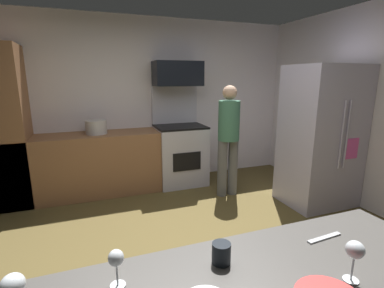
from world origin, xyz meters
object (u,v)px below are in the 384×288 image
oven_range (180,152)px  wine_glass_near (355,252)px  person_cook (228,136)px  refrigerator (321,137)px  microwave (178,74)px  stock_pot (96,127)px  wine_glass_mid (116,261)px  mug_coffee (221,253)px  wine_glass_far (13,286)px

oven_range → wine_glass_near: (-0.42, -3.53, 0.51)m
oven_range → person_cook: (0.49, -0.71, 0.37)m
refrigerator → person_cook: bearing=147.9°
oven_range → wine_glass_near: bearing=-96.8°
microwave → stock_pot: 1.46m
wine_glass_mid → stock_pot: stock_pot is taller
oven_range → wine_glass_mid: oven_range is taller
person_cook → mug_coffee: 2.87m
wine_glass_far → mug_coffee: 0.77m
wine_glass_mid → mug_coffee: 0.44m
oven_range → stock_pot: bearing=179.8°
wine_glass_near → mug_coffee: size_ratio=1.89×
refrigerator → stock_pot: size_ratio=6.24×
microwave → refrigerator: (1.53, -1.45, -0.82)m
microwave → refrigerator: bearing=-43.5°
wine_glass_far → wine_glass_mid: bearing=6.2°
wine_glass_far → wine_glass_near: bearing=-11.9°
wine_glass_near → wine_glass_far: bearing=168.1°
wine_glass_far → mug_coffee: (0.77, 0.03, -0.08)m
refrigerator → wine_glass_mid: size_ratio=11.80×
wine_glass_far → mug_coffee: wine_glass_far is taller
person_cook → stock_pot: bearing=157.6°
wine_glass_mid → mug_coffee: bearing=-1.0°
wine_glass_near → refrigerator: bearing=48.1°
oven_range → mug_coffee: 3.39m
wine_glass_mid → microwave: bearing=68.7°
person_cook → refrigerator: bearing=-32.1°
person_cook → wine_glass_near: size_ratio=9.12×
mug_coffee → stock_pot: bearing=97.0°
wine_glass_mid → wine_glass_far: (-0.33, -0.04, 0.01)m
refrigerator → wine_glass_mid: bearing=-146.3°
oven_range → refrigerator: (1.53, -1.36, 0.40)m
refrigerator → mug_coffee: size_ratio=20.08×
mug_coffee → stock_pot: size_ratio=0.31×
microwave → mug_coffee: bearing=-104.4°
person_cook → wine_glass_mid: 3.10m
oven_range → stock_pot: oven_range is taller
person_cook → mug_coffee: size_ratio=17.27×
wine_glass_near → wine_glass_far: wine_glass_near is taller
refrigerator → stock_pot: 3.10m
oven_range → stock_pot: size_ratio=5.28×
refrigerator → person_cook: size_ratio=1.16×
person_cook → stock_pot: person_cook is taller
mug_coffee → wine_glass_near: bearing=-33.1°
person_cook → wine_glass_near: (-0.92, -2.82, 0.14)m
oven_range → stock_pot: 1.34m
oven_range → wine_glass_near: size_ratio=8.97×
microwave → stock_pot: (-1.25, -0.08, -0.75)m
refrigerator → oven_range: bearing=138.2°
mug_coffee → stock_pot: (-0.40, 3.25, 0.05)m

